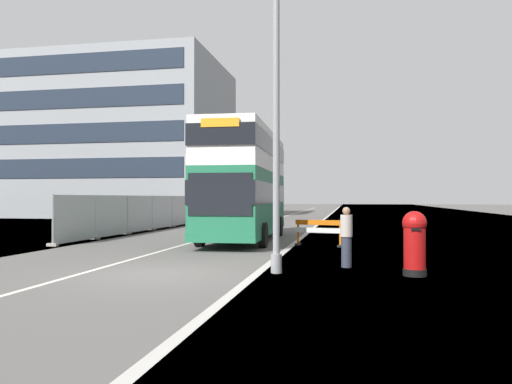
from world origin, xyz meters
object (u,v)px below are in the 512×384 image
at_px(red_pillar_postbox, 415,240).
at_px(pedestrian_at_kerb, 346,237).
at_px(roadworks_barrier, 319,229).
at_px(car_oncoming_near, 241,209).
at_px(double_decker_bus, 245,183).
at_px(car_receding_mid, 255,207).
at_px(lamppost_foreground, 276,116).

distance_m(red_pillar_postbox, pedestrian_at_kerb, 2.11).
distance_m(roadworks_barrier, car_oncoming_near, 22.90).
height_order(red_pillar_postbox, pedestrian_at_kerb, pedestrian_at_kerb).
bearing_deg(double_decker_bus, red_pillar_postbox, -55.49).
height_order(red_pillar_postbox, car_oncoming_near, car_oncoming_near).
bearing_deg(car_oncoming_near, pedestrian_at_kerb, -71.45).
distance_m(car_oncoming_near, car_receding_mid, 7.70).
xyz_separation_m(double_decker_bus, pedestrian_at_kerb, (4.70, -8.09, -1.81)).
relative_size(double_decker_bus, car_receding_mid, 2.65).
relative_size(roadworks_barrier, car_oncoming_near, 0.45).
distance_m(double_decker_bus, car_receding_mid, 27.57).
xyz_separation_m(car_oncoming_near, car_receding_mid, (-0.31, 7.69, -0.00)).
relative_size(car_receding_mid, pedestrian_at_kerb, 2.33).
relative_size(lamppost_foreground, pedestrian_at_kerb, 5.09).
bearing_deg(car_oncoming_near, lamppost_foreground, -75.60).
bearing_deg(car_receding_mid, lamppost_foreground, -78.07).
bearing_deg(roadworks_barrier, car_oncoming_near, 110.60).
bearing_deg(pedestrian_at_kerb, double_decker_bus, 120.12).
height_order(red_pillar_postbox, car_receding_mid, car_receding_mid).
relative_size(lamppost_foreground, car_receding_mid, 2.19).
bearing_deg(double_decker_bus, car_oncoming_near, 103.14).
xyz_separation_m(lamppost_foreground, car_receding_mid, (-7.74, 36.62, -3.12)).
distance_m(double_decker_bus, pedestrian_at_kerb, 9.53).
bearing_deg(red_pillar_postbox, double_decker_bus, 124.51).
height_order(lamppost_foreground, pedestrian_at_kerb, lamppost_foreground).
xyz_separation_m(red_pillar_postbox, car_receding_mid, (-11.25, 36.41, 0.11)).
xyz_separation_m(car_receding_mid, pedestrian_at_kerb, (9.54, -35.19, -0.14)).
bearing_deg(roadworks_barrier, pedestrian_at_kerb, -79.11).
bearing_deg(car_receding_mid, pedestrian_at_kerb, -74.83).
relative_size(double_decker_bus, pedestrian_at_kerb, 6.16).
height_order(double_decker_bus, lamppost_foreground, lamppost_foreground).
height_order(lamppost_foreground, roadworks_barrier, lamppost_foreground).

